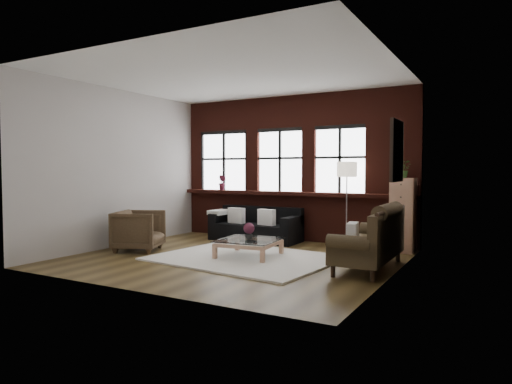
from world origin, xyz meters
The scene contains 26 objects.
floor centered at (0.00, 0.00, 0.00)m, with size 5.50×5.50×0.00m, color #453419.
ceiling centered at (0.00, 0.00, 3.20)m, with size 5.50×5.50×0.00m, color white.
wall_back centered at (0.00, 2.50, 1.60)m, with size 5.50×5.50×0.00m, color #B6AFAA.
wall_front centered at (0.00, -2.50, 1.60)m, with size 5.50×5.50×0.00m, color #B6AFAA.
wall_left centered at (-2.75, 0.00, 1.60)m, with size 5.00×5.00×0.00m, color #B6AFAA.
wall_right centered at (2.75, 0.00, 1.60)m, with size 5.00×5.00×0.00m, color #B6AFAA.
brick_backwall centered at (0.00, 2.44, 1.60)m, with size 5.50×0.12×3.20m, color #43170F, non-canonical shape.
sill_ledge centered at (0.00, 2.35, 1.04)m, with size 5.50×0.30×0.08m, color #43170F.
window_left centered at (-1.80, 2.45, 1.75)m, with size 1.38×0.10×1.50m, color black, non-canonical shape.
window_mid centered at (-0.30, 2.45, 1.75)m, with size 1.38×0.10×1.50m, color black, non-canonical shape.
window_right centered at (1.10, 2.45, 1.75)m, with size 1.38×0.10×1.50m, color black, non-canonical shape.
wall_poster centered at (2.72, 0.30, 1.85)m, with size 0.05×0.74×0.94m, color black, non-canonical shape.
shag_rug centered at (0.21, 0.04, 0.02)m, with size 3.01×2.37×0.03m, color white.
dark_sofa centered at (-0.64, 1.90, 0.36)m, with size 1.99×0.80×0.72m, color black, non-canonical shape.
pillow_a centered at (-1.07, 1.80, 0.55)m, with size 0.40×0.14×0.34m, color white.
pillow_b centered at (-0.31, 1.80, 0.55)m, with size 0.40×0.14×0.34m, color white.
vintage_settee centered at (2.30, 0.30, 0.51)m, with size 0.84×1.90×1.01m, color #382C1A, non-canonical shape.
pillow_settee centered at (2.22, -0.28, 0.61)m, with size 0.14×0.38×0.34m, color white.
armchair centered at (-2.02, -0.26, 0.39)m, with size 0.83×0.86×0.78m, color #413120.
coffee_table centered at (0.20, 0.16, 0.16)m, with size 1.01×1.01×0.34m, color tan, non-canonical shape.
vase centered at (0.20, 0.16, 0.41)m, with size 0.15×0.15×0.15m, color #B2B2B2.
flowers centered at (0.20, 0.16, 0.52)m, with size 0.20×0.20×0.20m, color maroon.
drawer_chest centered at (2.48, 2.07, 0.70)m, with size 0.43×0.43×1.41m, color tan.
potted_plant_top centered at (2.48, 2.07, 1.57)m, with size 0.30×0.26×0.33m, color #2D5923.
floor_lamp centered at (1.36, 2.10, 0.94)m, with size 0.40×0.40×1.87m, color #A5A5A8, non-canonical shape.
sill_plant centered at (-1.78, 2.32, 1.26)m, with size 0.20×0.16×0.37m, color maroon.
Camera 1 is at (4.23, -6.81, 1.56)m, focal length 32.00 mm.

